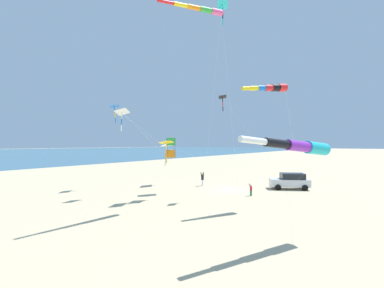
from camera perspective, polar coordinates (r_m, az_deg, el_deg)
name	(u,v)px	position (r m, az deg, el deg)	size (l,w,h in m)	color
ground_plane	(229,190)	(29.84, 8.31, -10.14)	(600.00, 600.00, 0.00)	#C6B58C
parked_car	(290,181)	(31.89, 21.22, -7.75)	(4.65, 3.73, 1.85)	silver
cooler_box	(273,184)	(33.38, 17.68, -8.68)	(0.62, 0.42, 0.42)	purple
person_adult_flyer	(202,178)	(32.08, 2.37, -7.70)	(0.56, 0.62, 1.75)	silver
person_child_green_jacket	(251,189)	(26.73, 13.13, -9.91)	(0.37, 0.29, 1.20)	#3D7F51
kite_delta_striped_overhead	(223,98)	(25.05, 6.92, 10.33)	(4.43, 9.73, 10.03)	black
kite_box_long_streamer_right	(171,148)	(27.17, -4.78, -0.84)	(10.76, 12.23, 5.90)	green
kite_delta_orange_high_right	(115,107)	(31.95, -17.02, 8.06)	(9.81, 8.32, 10.04)	blue
kite_delta_black_fish_shape	(166,146)	(32.86, -5.82, -0.42)	(7.31, 3.58, 5.33)	white
kite_windsock_red_high_left	(299,146)	(14.39, 23.04, -0.47)	(6.08, 18.71, 5.65)	#1EB7C6
kite_windsock_white_trailing	(271,88)	(22.46, 17.26, 11.96)	(2.50, 15.16, 10.44)	red
kite_delta_long_streamer_left	(122,112)	(26.48, -15.51, 6.88)	(4.45, 8.56, 8.85)	white
kite_windsock_blue_topmost	(202,9)	(24.03, 2.29, 28.06)	(1.38, 11.90, 17.46)	#EF4C93
kite_delta_purple_drifting	(166,143)	(24.50, -5.78, 0.30)	(5.68, 11.60, 5.69)	yellow
kite_delta_rainbow_low_near	(222,6)	(30.74, 6.76, 28.55)	(6.66, 6.30, 20.34)	#1EB7C6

